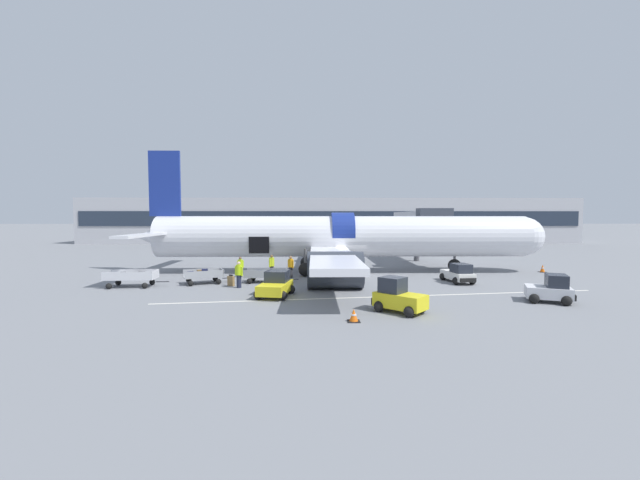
% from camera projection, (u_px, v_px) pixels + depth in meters
% --- Properties ---
extents(ground_plane, '(500.00, 500.00, 0.00)m').
position_uv_depth(ground_plane, '(353.00, 276.00, 32.33)').
color(ground_plane, slate).
extents(apron_marking_line, '(27.63, 3.85, 0.01)m').
position_uv_depth(apron_marking_line, '(387.00, 297.00, 24.05)').
color(apron_marking_line, silver).
rests_on(apron_marking_line, ground_plane).
extents(terminal_strip, '(92.29, 12.31, 8.36)m').
position_uv_depth(terminal_strip, '(330.00, 221.00, 76.88)').
color(terminal_strip, '#B2B2B7').
rests_on(terminal_strip, ground_plane).
extents(jet_bridge_stub, '(3.14, 13.74, 5.72)m').
position_uv_depth(jet_bridge_stub, '(419.00, 223.00, 42.35)').
color(jet_bridge_stub, '#4C4C51').
rests_on(jet_bridge_stub, ground_plane).
extents(airplane, '(36.16, 31.59, 10.63)m').
position_uv_depth(airplane, '(337.00, 238.00, 34.66)').
color(airplane, silver).
rests_on(airplane, ground_plane).
extents(baggage_tug_lead, '(2.81, 2.73, 1.78)m').
position_uv_depth(baggage_tug_lead, '(398.00, 298.00, 20.16)').
color(baggage_tug_lead, yellow).
rests_on(baggage_tug_lead, ground_plane).
extents(baggage_tug_mid, '(2.86, 2.63, 1.61)m').
position_uv_depth(baggage_tug_mid, '(550.00, 290.00, 22.52)').
color(baggage_tug_mid, silver).
rests_on(baggage_tug_mid, ground_plane).
extents(baggage_tug_rear, '(2.06, 3.36, 1.45)m').
position_uv_depth(baggage_tug_rear, '(458.00, 274.00, 29.23)').
color(baggage_tug_rear, silver).
rests_on(baggage_tug_rear, ground_plane).
extents(baggage_tug_spare, '(2.41, 3.35, 1.53)m').
position_uv_depth(baggage_tug_spare, '(276.00, 285.00, 24.24)').
color(baggage_tug_spare, yellow).
rests_on(baggage_tug_spare, ground_plane).
extents(baggage_cart_loading, '(4.05, 1.84, 0.98)m').
position_uv_depth(baggage_cart_loading, '(267.00, 276.00, 29.27)').
color(baggage_cart_loading, '#999BA0').
rests_on(baggage_cart_loading, ground_plane).
extents(baggage_cart_queued, '(3.68, 2.53, 1.12)m').
position_uv_depth(baggage_cart_queued, '(204.00, 276.00, 28.74)').
color(baggage_cart_queued, '#999BA0').
rests_on(baggage_cart_queued, ground_plane).
extents(baggage_cart_empty, '(4.32, 2.04, 1.15)m').
position_uv_depth(baggage_cart_empty, '(133.00, 278.00, 27.44)').
color(baggage_cart_empty, silver).
rests_on(baggage_cart_empty, ground_plane).
extents(ground_crew_loader_a, '(0.57, 0.60, 1.82)m').
position_uv_depth(ground_crew_loader_a, '(272.00, 265.00, 31.98)').
color(ground_crew_loader_a, '#2D2D33').
rests_on(ground_crew_loader_a, ground_plane).
extents(ground_crew_loader_b, '(0.56, 0.56, 1.75)m').
position_uv_depth(ground_crew_loader_b, '(291.00, 266.00, 31.59)').
color(ground_crew_loader_b, '#2D2D33').
rests_on(ground_crew_loader_b, ground_plane).
extents(ground_crew_driver, '(0.54, 0.52, 1.67)m').
position_uv_depth(ground_crew_driver, '(240.00, 266.00, 31.79)').
color(ground_crew_driver, '#2D2D33').
rests_on(ground_crew_driver, ground_plane).
extents(ground_crew_supervisor, '(0.51, 0.52, 1.61)m').
position_uv_depth(ground_crew_supervisor, '(319.00, 268.00, 30.92)').
color(ground_crew_supervisor, black).
rests_on(ground_crew_supervisor, ground_plane).
extents(ground_crew_helper, '(0.63, 0.55, 1.83)m').
position_uv_depth(ground_crew_helper, '(239.00, 274.00, 27.05)').
color(ground_crew_helper, '#1E2338').
rests_on(ground_crew_helper, ground_plane).
extents(suitcase_on_tarmac_upright, '(0.55, 0.46, 0.82)m').
position_uv_depth(suitcase_on_tarmac_upright, '(231.00, 281.00, 27.82)').
color(suitcase_on_tarmac_upright, olive).
rests_on(suitcase_on_tarmac_upright, ground_plane).
extents(safety_cone_nose, '(0.55, 0.55, 0.68)m').
position_uv_depth(safety_cone_nose, '(543.00, 269.00, 34.68)').
color(safety_cone_nose, black).
rests_on(safety_cone_nose, ground_plane).
extents(safety_cone_engine_left, '(0.59, 0.59, 0.59)m').
position_uv_depth(safety_cone_engine_left, '(354.00, 316.00, 18.32)').
color(safety_cone_engine_left, black).
rests_on(safety_cone_engine_left, ground_plane).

